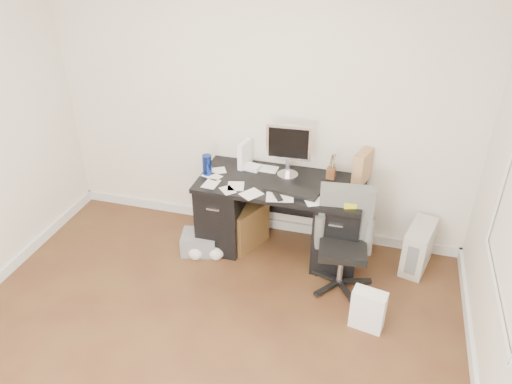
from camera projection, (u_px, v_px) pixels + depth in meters
ground at (185, 376)px, 3.58m from camera, size 4.00×4.00×0.00m
room_shell at (171, 172)px, 2.75m from camera, size 4.02×4.02×2.71m
desk at (280, 214)px, 4.67m from camera, size 1.50×0.70×0.75m
loose_papers at (258, 182)px, 4.50m from camera, size 1.10×0.60×0.00m
lcd_monitor at (288, 151)px, 4.46m from camera, size 0.42×0.25×0.51m
keyboard at (292, 191)px, 4.33m from camera, size 0.49×0.24×0.03m
computer_mouse at (325, 192)px, 4.28m from camera, size 0.07×0.07×0.05m
travel_mug at (207, 165)px, 4.57m from camera, size 0.10×0.10×0.19m
white_binder at (245, 154)px, 4.69m from camera, size 0.14×0.24×0.26m
magazine_file at (362, 167)px, 4.44m from camera, size 0.19×0.28×0.29m
pen_cup at (332, 166)px, 4.50m from camera, size 0.11×0.11×0.24m
yellow_book at (354, 198)px, 4.21m from camera, size 0.28×0.31×0.05m
paper_remote at (280, 196)px, 4.26m from camera, size 0.27×0.23×0.02m
office_chair at (343, 243)px, 4.19m from camera, size 0.58×0.58×0.92m
pc_tower at (418, 247)px, 4.53m from camera, size 0.30×0.48×0.44m
shopping_bag at (368, 310)px, 3.91m from camera, size 0.29×0.23×0.35m
wicker_basket at (239, 222)px, 4.89m from camera, size 0.56×0.56×0.43m
desk_printer at (199, 242)px, 4.80m from camera, size 0.38×0.34×0.19m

